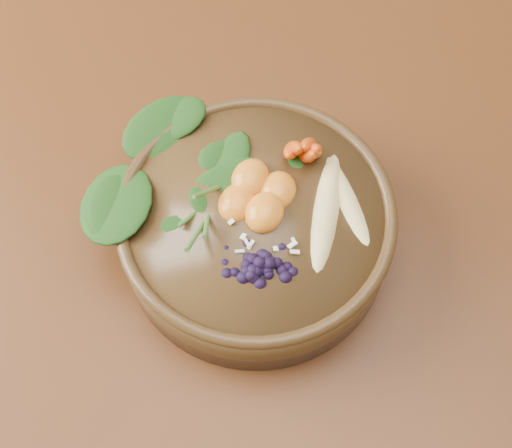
# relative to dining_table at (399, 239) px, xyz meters

# --- Properties ---
(ground) EXTENTS (4.00, 4.00, 0.00)m
(ground) POSITION_rel_dining_table_xyz_m (0.00, 0.00, -0.66)
(ground) COLOR #381E0F
(ground) RESTS_ON ground
(dining_table) EXTENTS (1.60, 0.90, 0.75)m
(dining_table) POSITION_rel_dining_table_xyz_m (0.00, 0.00, 0.00)
(dining_table) COLOR #331C0C
(dining_table) RESTS_ON ground
(stoneware_bowl) EXTENTS (0.33, 0.33, 0.07)m
(stoneware_bowl) POSITION_rel_dining_table_xyz_m (-0.14, -0.10, 0.13)
(stoneware_bowl) COLOR #473119
(stoneware_bowl) RESTS_ON dining_table
(kale_heap) EXTENTS (0.21, 0.20, 0.04)m
(kale_heap) POSITION_rel_dining_table_xyz_m (-0.19, -0.07, 0.18)
(kale_heap) COLOR #214A18
(kale_heap) RESTS_ON stoneware_bowl
(carrot_cluster) EXTENTS (0.07, 0.07, 0.07)m
(carrot_cluster) POSITION_rel_dining_table_xyz_m (-0.12, -0.02, 0.20)
(carrot_cluster) COLOR #D44514
(carrot_cluster) RESTS_ON stoneware_bowl
(banana_halves) EXTENTS (0.10, 0.14, 0.02)m
(banana_halves) POSITION_rel_dining_table_xyz_m (-0.07, -0.07, 0.17)
(banana_halves) COLOR #E0CC84
(banana_halves) RESTS_ON stoneware_bowl
(mandarin_cluster) EXTENTS (0.10, 0.10, 0.03)m
(mandarin_cluster) POSITION_rel_dining_table_xyz_m (-0.14, -0.09, 0.18)
(mandarin_cluster) COLOR orange
(mandarin_cluster) RESTS_ON stoneware_bowl
(blueberry_pile) EXTENTS (0.14, 0.13, 0.04)m
(blueberry_pile) POSITION_rel_dining_table_xyz_m (-0.11, -0.15, 0.18)
(blueberry_pile) COLOR black
(blueberry_pile) RESTS_ON stoneware_bowl
(coconut_flakes) EXTENTS (0.10, 0.09, 0.01)m
(coconut_flakes) POSITION_rel_dining_table_xyz_m (-0.13, -0.12, 0.17)
(coconut_flakes) COLOR white
(coconut_flakes) RESTS_ON stoneware_bowl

